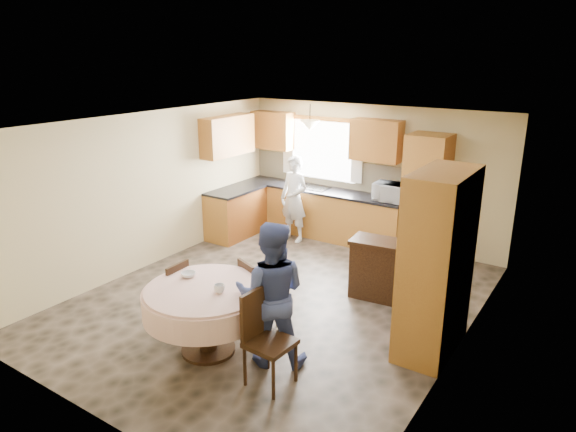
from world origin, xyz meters
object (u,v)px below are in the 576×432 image
(cupboard, at_px, (437,264))
(chair_right, at_px, (264,333))
(sideboard, at_px, (390,273))
(person_dining, at_px, (271,294))
(chair_left, at_px, (173,292))
(chair_back, at_px, (254,290))
(oven_tower, at_px, (425,198))
(person_sink, at_px, (294,199))
(dining_table, at_px, (206,302))

(cupboard, relative_size, chair_right, 2.09)
(sideboard, bearing_deg, person_dining, -109.39)
(sideboard, relative_size, chair_right, 1.10)
(chair_left, distance_m, chair_back, 1.01)
(oven_tower, height_order, chair_left, oven_tower)
(sideboard, relative_size, person_dining, 0.68)
(oven_tower, xyz_separation_m, person_sink, (-2.29, -0.49, -0.26))
(cupboard, bearing_deg, chair_right, -128.27)
(oven_tower, relative_size, person_dining, 1.27)
(person_sink, bearing_deg, dining_table, -65.43)
(cupboard, height_order, dining_table, cupboard)
(cupboard, relative_size, dining_table, 1.51)
(cupboard, height_order, chair_right, cupboard)
(chair_back, height_order, person_dining, person_dining)
(person_sink, height_order, person_dining, person_dining)
(oven_tower, distance_m, chair_right, 4.35)
(oven_tower, height_order, dining_table, oven_tower)
(sideboard, distance_m, chair_left, 2.99)
(cupboard, xyz_separation_m, chair_right, (-1.27, -1.61, -0.51))
(sideboard, height_order, person_sink, person_sink)
(chair_right, distance_m, person_sink, 4.37)
(sideboard, bearing_deg, person_sink, 145.98)
(oven_tower, xyz_separation_m, cupboard, (1.07, -2.71, 0.02))
(oven_tower, bearing_deg, chair_back, -105.95)
(oven_tower, height_order, cupboard, cupboard)
(dining_table, bearing_deg, chair_left, 166.61)
(sideboard, distance_m, cupboard, 1.45)
(dining_table, bearing_deg, chair_back, 82.68)
(chair_left, bearing_deg, oven_tower, 154.11)
(person_sink, bearing_deg, chair_back, -59.55)
(dining_table, relative_size, person_sink, 0.90)
(person_sink, distance_m, person_dining, 3.98)
(dining_table, bearing_deg, chair_right, -5.97)
(oven_tower, relative_size, person_sink, 1.33)
(oven_tower, xyz_separation_m, chair_right, (-0.20, -4.31, -0.49))
(chair_left, distance_m, person_sink, 3.61)
(oven_tower, bearing_deg, person_sink, -168.03)
(dining_table, height_order, chair_back, chair_back)
(dining_table, bearing_deg, oven_tower, 75.59)
(chair_back, relative_size, chair_right, 0.87)
(chair_right, height_order, person_dining, person_dining)
(sideboard, xyz_separation_m, chair_right, (-0.36, -2.52, 0.17))
(chair_back, height_order, chair_right, chair_right)
(chair_left, bearing_deg, chair_back, 124.58)
(cupboard, xyz_separation_m, person_dining, (-1.42, -1.26, -0.25))
(sideboard, bearing_deg, chair_right, -104.23)
(chair_right, height_order, person_sink, person_sink)
(oven_tower, distance_m, person_dining, 3.98)
(chair_left, bearing_deg, cupboard, 113.17)
(chair_right, bearing_deg, oven_tower, 1.08)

